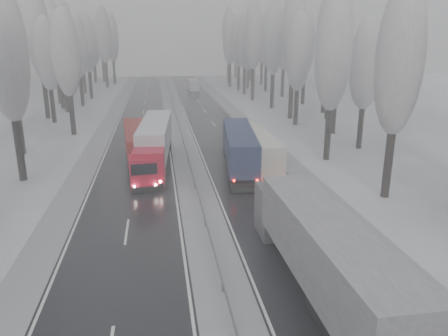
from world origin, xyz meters
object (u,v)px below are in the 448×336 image
object	(u,v)px
box_truck_distant	(193,85)
truck_red_white	(155,141)
truck_blue_box	(239,145)
truck_red_red	(138,146)
truck_cream_box	(254,146)
truck_grey_tarp	(319,247)

from	to	relation	value
box_truck_distant	truck_red_white	world-z (taller)	truck_red_white
truck_red_white	truck_blue_box	bearing A→B (deg)	-13.15
truck_blue_box	truck_red_red	bearing A→B (deg)	174.68
truck_cream_box	box_truck_distant	xyz separation A→B (m)	(-0.44, 64.65, -0.86)
truck_red_red	box_truck_distant	bearing A→B (deg)	74.95
truck_blue_box	truck_grey_tarp	bearing A→B (deg)	-83.99
truck_cream_box	truck_red_red	xyz separation A→B (m)	(-11.09, 2.07, -0.06)
truck_grey_tarp	truck_red_white	size ratio (longest dim) A/B	1.02
box_truck_distant	truck_red_red	xyz separation A→B (m)	(-10.65, -62.58, 0.80)
truck_cream_box	truck_red_white	size ratio (longest dim) A/B	0.88
truck_red_red	truck_grey_tarp	bearing A→B (deg)	-73.59
truck_grey_tarp	truck_blue_box	world-z (taller)	truck_grey_tarp
truck_blue_box	box_truck_distant	world-z (taller)	truck_blue_box
truck_blue_box	box_truck_distant	size ratio (longest dim) A/B	2.21
truck_grey_tarp	truck_red_red	distance (m)	25.70
truck_red_white	box_truck_distant	bearing A→B (deg)	86.16
box_truck_distant	truck_red_red	bearing A→B (deg)	-100.49
truck_blue_box	truck_red_white	xyz separation A→B (m)	(-8.00, 2.53, 0.14)
box_truck_distant	truck_cream_box	bearing A→B (deg)	-90.45
truck_cream_box	truck_red_red	distance (m)	11.28
truck_cream_box	box_truck_distant	bearing A→B (deg)	90.59
truck_grey_tarp	box_truck_distant	size ratio (longest dim) A/B	2.37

